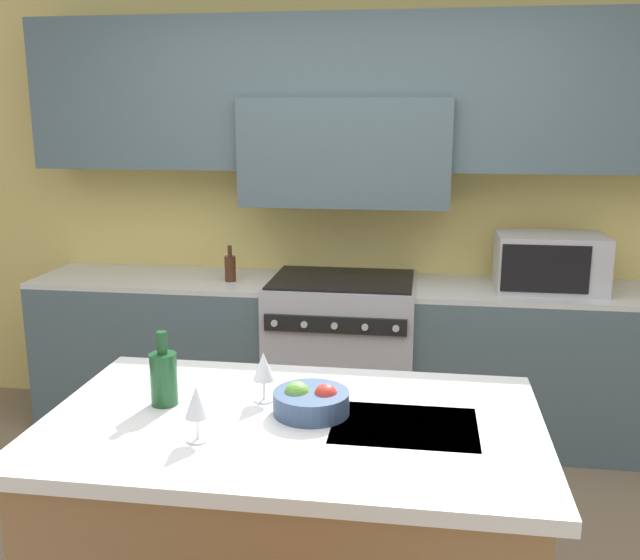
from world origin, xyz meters
name	(u,v)px	position (x,y,z in m)	size (l,w,h in m)	color
back_cabinetry	(348,160)	(0.00, 1.92, 1.60)	(10.00, 0.46, 2.70)	#DBC166
back_counter	(342,357)	(0.00, 1.68, 0.46)	(3.67, 0.62, 0.91)	#4C6066
range_stove	(342,356)	(0.00, 1.66, 0.47)	(0.84, 0.70, 0.94)	#B7B7BC
microwave	(550,262)	(1.15, 1.67, 1.07)	(0.58, 0.39, 0.31)	#B7B7BC
kitchen_island	(294,551)	(0.07, -0.29, 0.47)	(1.54, 0.94, 0.94)	olive
wine_bottle	(164,377)	(-0.36, -0.24, 1.03)	(0.09, 0.09, 0.25)	#194723
wine_glass_near	(197,404)	(-0.17, -0.49, 1.05)	(0.07, 0.07, 0.17)	white
wine_glass_far	(263,368)	(-0.05, -0.17, 1.05)	(0.07, 0.07, 0.17)	white
fruit_bowl	(311,401)	(0.12, -0.25, 0.98)	(0.24, 0.24, 0.10)	#384C6B
oil_bottle_on_counter	(230,268)	(-0.65, 1.62, 0.99)	(0.07, 0.07, 0.21)	#422314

